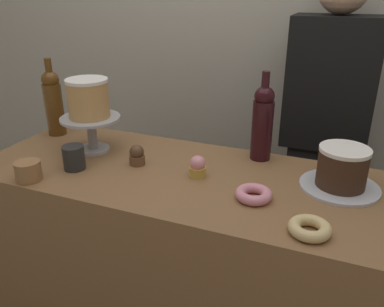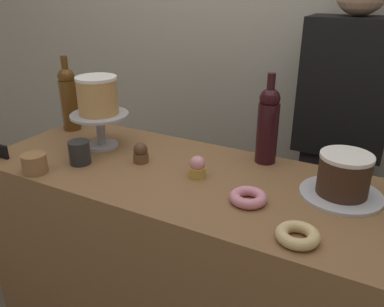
# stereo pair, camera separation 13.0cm
# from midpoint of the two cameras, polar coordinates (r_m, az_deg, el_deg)

# --- Properties ---
(back_wall) EXTENTS (6.00, 0.05, 2.60)m
(back_wall) POSITION_cam_midpoint_polar(r_m,az_deg,el_deg) (2.02, 7.77, 17.14)
(back_wall) COLOR #BCB7A8
(back_wall) RESTS_ON ground_plane
(display_counter) EXTENTS (1.55, 0.58, 0.91)m
(display_counter) POSITION_cam_midpoint_polar(r_m,az_deg,el_deg) (1.59, -2.46, -18.10)
(display_counter) COLOR brown
(display_counter) RESTS_ON ground_plane
(cake_stand_pedestal) EXTENTS (0.23, 0.23, 0.14)m
(cake_stand_pedestal) POSITION_cam_midpoint_polar(r_m,az_deg,el_deg) (1.56, -16.78, 3.55)
(cake_stand_pedestal) COLOR #B2B2B7
(cake_stand_pedestal) RESTS_ON display_counter
(white_layer_cake) EXTENTS (0.16, 0.16, 0.14)m
(white_layer_cake) POSITION_cam_midpoint_polar(r_m,az_deg,el_deg) (1.53, -17.28, 7.66)
(white_layer_cake) COLOR tan
(white_layer_cake) RESTS_ON cake_stand_pedestal
(silver_serving_platter) EXTENTS (0.25, 0.25, 0.01)m
(silver_serving_platter) POSITION_cam_midpoint_polar(r_m,az_deg,el_deg) (1.31, 18.02, -4.67)
(silver_serving_platter) COLOR silver
(silver_serving_platter) RESTS_ON display_counter
(chocolate_round_cake) EXTENTS (0.16, 0.16, 0.13)m
(chocolate_round_cake) POSITION_cam_midpoint_polar(r_m,az_deg,el_deg) (1.28, 18.40, -1.93)
(chocolate_round_cake) COLOR #3D2619
(chocolate_round_cake) RESTS_ON silver_serving_platter
(wine_bottle_dark_red) EXTENTS (0.08, 0.08, 0.33)m
(wine_bottle_dark_red) POSITION_cam_midpoint_polar(r_m,az_deg,el_deg) (1.42, 7.67, 4.59)
(wine_bottle_dark_red) COLOR black
(wine_bottle_dark_red) RESTS_ON display_counter
(wine_bottle_amber) EXTENTS (0.08, 0.08, 0.33)m
(wine_bottle_amber) POSITION_cam_midpoint_polar(r_m,az_deg,el_deg) (1.78, -21.55, 7.01)
(wine_bottle_amber) COLOR #5B3814
(wine_bottle_amber) RESTS_ON display_counter
(cupcake_chocolate) EXTENTS (0.06, 0.06, 0.07)m
(cupcake_chocolate) POSITION_cam_midpoint_polar(r_m,az_deg,el_deg) (1.42, -10.62, -0.31)
(cupcake_chocolate) COLOR brown
(cupcake_chocolate) RESTS_ON display_counter
(cupcake_strawberry) EXTENTS (0.06, 0.06, 0.07)m
(cupcake_strawberry) POSITION_cam_midpoint_polar(r_m,az_deg,el_deg) (1.31, -2.07, -2.07)
(cupcake_strawberry) COLOR gold
(cupcake_strawberry) RESTS_ON display_counter
(donut_glazed) EXTENTS (0.11, 0.11, 0.03)m
(donut_glazed) POSITION_cam_midpoint_polar(r_m,az_deg,el_deg) (1.06, 13.37, -10.64)
(donut_glazed) COLOR #E0C17F
(donut_glazed) RESTS_ON display_counter
(donut_pink) EXTENTS (0.11, 0.11, 0.03)m
(donut_pink) POSITION_cam_midpoint_polar(r_m,az_deg,el_deg) (1.19, 5.87, -6.00)
(donut_pink) COLOR pink
(donut_pink) RESTS_ON display_counter
(cookie_stack) EXTENTS (0.08, 0.08, 0.07)m
(cookie_stack) POSITION_cam_midpoint_polar(r_m,az_deg,el_deg) (1.42, -25.20, -2.36)
(cookie_stack) COLOR olive
(cookie_stack) RESTS_ON display_counter
(coffee_cup_ceramic) EXTENTS (0.08, 0.08, 0.08)m
(coffee_cup_ceramic) POSITION_cam_midpoint_polar(r_m,az_deg,el_deg) (1.44, -19.32, -0.61)
(coffee_cup_ceramic) COLOR #282828
(coffee_cup_ceramic) RESTS_ON display_counter
(barista_figure) EXTENTS (0.36, 0.22, 1.60)m
(barista_figure) POSITION_cam_midpoint_polar(r_m,az_deg,el_deg) (1.85, 16.50, 1.10)
(barista_figure) COLOR black
(barista_figure) RESTS_ON ground_plane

